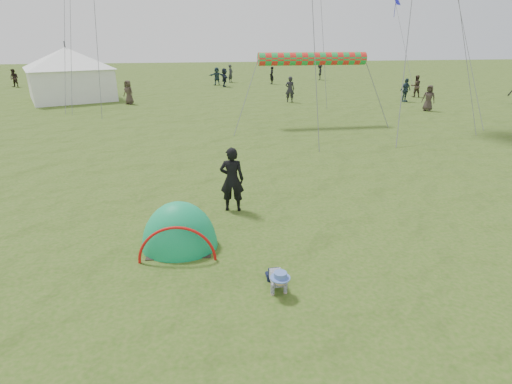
{
  "coord_description": "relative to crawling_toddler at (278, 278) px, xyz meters",
  "views": [
    {
      "loc": [
        -2.24,
        -6.04,
        4.43
      ],
      "look_at": [
        -0.84,
        2.59,
        1.0
      ],
      "focal_mm": 28.0,
      "sensor_mm": 36.0,
      "label": 1
    }
  ],
  "objects": [
    {
      "name": "ground",
      "position": [
        0.84,
        -0.09,
        -0.25
      ],
      "size": [
        140.0,
        140.0,
        0.0
      ],
      "primitive_type": "plane",
      "color": "#2B5210"
    },
    {
      "name": "crawling_toddler",
      "position": [
        0.0,
        0.0,
        0.0
      ],
      "size": [
        0.48,
        0.67,
        0.51
      ],
      "primitive_type": null,
      "rotation": [
        0.0,
        0.0,
        0.02
      ],
      "color": "black",
      "rests_on": "ground"
    },
    {
      "name": "popup_tent",
      "position": [
        -1.81,
        1.94,
        -0.25
      ],
      "size": [
        1.78,
        1.5,
        2.17
      ],
      "primitive_type": "ellipsoid",
      "rotation": [
        0.0,
        0.0,
        -0.08
      ],
      "color": "#1B9E64",
      "rests_on": "ground"
    },
    {
      "name": "standing_adult",
      "position": [
        -0.44,
        3.8,
        0.62
      ],
      "size": [
        0.7,
        0.52,
        1.76
      ],
      "primitive_type": "imported",
      "rotation": [
        0.0,
        0.0,
        2.97
      ],
      "color": "black",
      "rests_on": "ground"
    },
    {
      "name": "event_marquee",
      "position": [
        -10.01,
        25.88,
        1.72
      ],
      "size": [
        7.44,
        7.44,
        3.95
      ],
      "primitive_type": null,
      "rotation": [
        0.0,
        0.0,
        0.38
      ],
      "color": "white",
      "rests_on": "ground"
    },
    {
      "name": "crowd_person_0",
      "position": [
        5.61,
        22.08,
        0.64
      ],
      "size": [
        0.75,
        0.6,
        1.79
      ],
      "primitive_type": "imported",
      "rotation": [
        0.0,
        0.0,
        2.84
      ],
      "color": "black",
      "rests_on": "ground"
    },
    {
      "name": "crowd_person_1",
      "position": [
        15.8,
        23.04,
        0.57
      ],
      "size": [
        0.86,
        0.71,
        1.64
      ],
      "primitive_type": "imported",
      "rotation": [
        0.0,
        0.0,
        3.03
      ],
      "color": "#403229",
      "rests_on": "ground"
    },
    {
      "name": "crowd_person_3",
      "position": [
        12.42,
        36.55,
        0.56
      ],
      "size": [
        0.91,
        1.19,
        1.63
      ],
      "primitive_type": "imported",
      "rotation": [
        0.0,
        0.0,
        4.39
      ],
      "color": "black",
      "rests_on": "ground"
    },
    {
      "name": "crowd_person_4",
      "position": [
        -5.59,
        23.01,
        0.55
      ],
      "size": [
        0.94,
        0.88,
        1.61
      ],
      "primitive_type": "imported",
      "rotation": [
        0.0,
        0.0,
        5.64
      ],
      "color": "#3E322A",
      "rests_on": "ground"
    },
    {
      "name": "crowd_person_5",
      "position": [
        1.83,
        31.99,
        0.58
      ],
      "size": [
        0.52,
        1.56,
        1.67
      ],
      "primitive_type": "imported",
      "rotation": [
        0.0,
        0.0,
        1.56
      ],
      "color": "black",
      "rests_on": "ground"
    },
    {
      "name": "crowd_person_6",
      "position": [
        2.78,
        35.72,
        0.62
      ],
      "size": [
        0.7,
        0.76,
        1.75
      ],
      "primitive_type": "imported",
      "rotation": [
        0.0,
        0.0,
        0.99
      ],
      "color": "#292B2F",
      "rests_on": "ground"
    },
    {
      "name": "crowd_person_7",
      "position": [
        -17.27,
        34.88,
        0.55
      ],
      "size": [
        0.93,
        0.82,
        1.62
      ],
      "primitive_type": "imported",
      "rotation": [
        0.0,
        0.0,
        5.98
      ],
      "color": "black",
      "rests_on": "ground"
    },
    {
      "name": "crowd_person_8",
      "position": [
        13.83,
        20.97,
        0.56
      ],
      "size": [
        1.04,
        0.71,
        1.63
      ],
      "primitive_type": "imported",
      "rotation": [
        0.0,
        0.0,
        0.36
      ],
      "color": "#253945",
      "rests_on": "ground"
    },
    {
      "name": "crowd_person_10",
      "position": [
        13.37,
        17.23,
        0.54
      ],
      "size": [
        0.91,
        0.9,
        1.59
      ],
      "primitive_type": "imported",
      "rotation": [
        0.0,
        0.0,
        5.55
      ],
      "color": "#352C27",
      "rests_on": "ground"
    },
    {
      "name": "crowd_person_11",
      "position": [
        1.24,
        33.62,
        0.57
      ],
      "size": [
        1.59,
        0.67,
        1.66
      ],
      "primitive_type": "imported",
      "rotation": [
        0.0,
        0.0,
        3.26
      ],
      "color": "#273E48",
      "rests_on": "ground"
    },
    {
      "name": "crowd_person_12",
      "position": [
        6.6,
        33.55,
        0.57
      ],
      "size": [
        0.46,
        0.64,
        1.65
      ],
      "primitive_type": "imported",
      "rotation": [
        0.0,
        0.0,
        4.83
      ],
      "color": "black",
      "rests_on": "ground"
    },
    {
      "name": "rainbow_tube_kite",
      "position": [
        4.83,
        14.39,
        3.09
      ],
      "size": [
        5.58,
        0.64,
        0.64
      ],
      "primitive_type": "cylinder",
      "rotation": [
        0.0,
        1.57,
        0.0
      ],
      "color": "red"
    }
  ]
}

